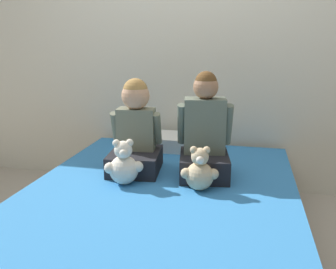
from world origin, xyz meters
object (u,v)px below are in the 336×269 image
object	(u,v)px
teddy_bear_held_by_left_child	(124,165)
teddy_bear_held_by_right_child	(200,172)
child_on_right	(205,135)
pillow_at_headboard	(185,142)
bed	(161,219)
child_on_left	(136,133)

from	to	relation	value
teddy_bear_held_by_left_child	teddy_bear_held_by_right_child	bearing A→B (deg)	-18.83
child_on_right	pillow_at_headboard	world-z (taller)	child_on_right
bed	child_on_left	world-z (taller)	child_on_left
child_on_right	teddy_bear_held_by_left_child	distance (m)	0.55
teddy_bear_held_by_left_child	pillow_at_headboard	world-z (taller)	teddy_bear_held_by_left_child
bed	child_on_right	bearing A→B (deg)	52.28
pillow_at_headboard	teddy_bear_held_by_left_child	bearing A→B (deg)	-106.52
child_on_left	child_on_right	size ratio (longest dim) A/B	0.92
teddy_bear_held_by_left_child	teddy_bear_held_by_right_child	distance (m)	0.46
child_on_left	teddy_bear_held_by_left_child	distance (m)	0.29
teddy_bear_held_by_left_child	bed	bearing A→B (deg)	-27.24
child_on_right	teddy_bear_held_by_right_child	bearing A→B (deg)	-97.89
bed	pillow_at_headboard	world-z (taller)	pillow_at_headboard
child_on_left	teddy_bear_held_by_left_child	size ratio (longest dim) A/B	2.19
child_on_right	pillow_at_headboard	bearing A→B (deg)	103.35
bed	pillow_at_headboard	distance (m)	0.86
teddy_bear_held_by_left_child	pillow_at_headboard	size ratio (longest dim) A/B	0.49
teddy_bear_held_by_right_child	pillow_at_headboard	bearing A→B (deg)	97.39
child_on_left	teddy_bear_held_by_left_child	world-z (taller)	child_on_left
child_on_left	teddy_bear_held_by_left_child	bearing A→B (deg)	-95.25
teddy_bear_held_by_right_child	child_on_right	bearing A→B (deg)	82.41
child_on_right	bed	bearing A→B (deg)	-136.81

